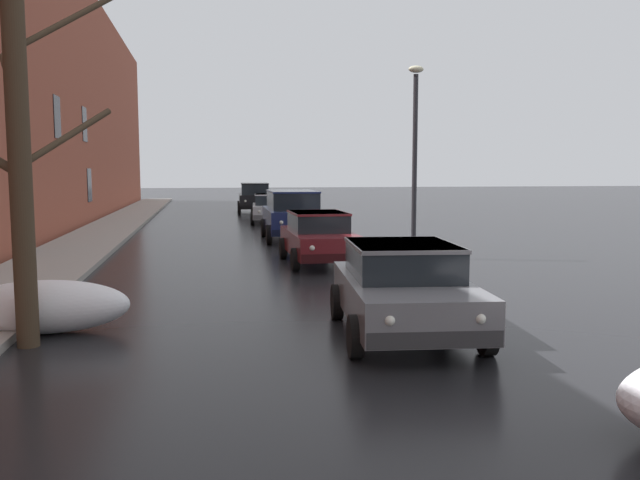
% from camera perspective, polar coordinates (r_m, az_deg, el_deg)
% --- Properties ---
extents(left_sidewalk_slab, '(2.43, 80.00, 0.14)m').
position_cam_1_polar(left_sidewalk_slab, '(18.69, -22.51, -1.98)').
color(left_sidewalk_slab, gray).
rests_on(left_sidewalk_slab, ground).
extents(snow_bank_near_corner_left, '(2.62, 1.02, 0.84)m').
position_cam_1_polar(snow_bank_near_corner_left, '(11.08, -23.20, -5.47)').
color(snow_bank_near_corner_left, white).
rests_on(snow_bank_near_corner_left, ground).
extents(bare_tree_second_along_sidewalk, '(3.15, 1.73, 5.42)m').
position_cam_1_polar(bare_tree_second_along_sidewalk, '(10.22, -24.97, 6.68)').
color(bare_tree_second_along_sidewalk, '#423323').
rests_on(bare_tree_second_along_sidewalk, ground).
extents(sedan_grey_approaching_near_lane, '(2.29, 3.98, 1.42)m').
position_cam_1_polar(sedan_grey_approaching_near_lane, '(10.15, 7.35, -4.10)').
color(sedan_grey_approaching_near_lane, slate).
rests_on(sedan_grey_approaching_near_lane, ground).
extents(sedan_maroon_parked_kerbside_close, '(1.88, 4.14, 1.42)m').
position_cam_1_polar(sedan_maroon_parked_kerbside_close, '(17.81, -0.12, 0.33)').
color(sedan_maroon_parked_kerbside_close, maroon).
rests_on(sedan_maroon_parked_kerbside_close, ground).
extents(suv_darkblue_parked_kerbside_mid, '(2.21, 4.57, 1.82)m').
position_cam_1_polar(suv_darkblue_parked_kerbside_mid, '(24.04, -2.46, 2.39)').
color(suv_darkblue_parked_kerbside_mid, navy).
rests_on(suv_darkblue_parked_kerbside_mid, ground).
extents(sedan_silver_parked_far_down_block, '(2.18, 4.38, 1.42)m').
position_cam_1_polar(sedan_silver_parked_far_down_block, '(31.92, -4.38, 2.87)').
color(sedan_silver_parked_far_down_block, '#B7B7BC').
rests_on(sedan_silver_parked_far_down_block, ground).
extents(suv_black_queued_behind_truck, '(2.19, 4.37, 1.82)m').
position_cam_1_polar(suv_black_queued_behind_truck, '(39.60, -5.79, 3.82)').
color(suv_black_queued_behind_truck, black).
rests_on(suv_black_queued_behind_truck, ground).
extents(street_lamp_post, '(0.44, 0.24, 5.50)m').
position_cam_1_polar(street_lamp_post, '(18.91, 8.34, 7.74)').
color(street_lamp_post, '#28282D').
rests_on(street_lamp_post, ground).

